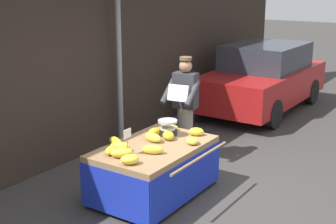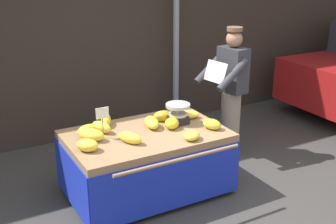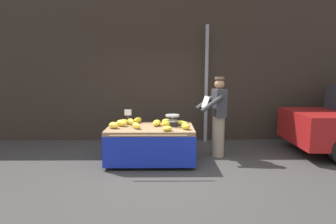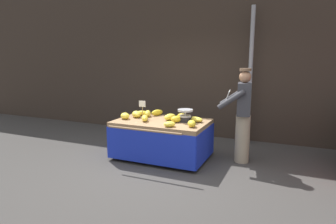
{
  "view_description": "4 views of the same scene",
  "coord_description": "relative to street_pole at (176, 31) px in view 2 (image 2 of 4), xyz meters",
  "views": [
    {
      "loc": [
        -5.22,
        -2.73,
        2.87
      ],
      "look_at": [
        -0.01,
        0.74,
        1.12
      ],
      "focal_mm": 50.03,
      "sensor_mm": 36.0,
      "label": 1
    },
    {
      "loc": [
        -2.28,
        -3.22,
        2.55
      ],
      "look_at": [
        -0.13,
        0.63,
        0.96
      ],
      "focal_mm": 46.67,
      "sensor_mm": 36.0,
      "label": 2
    },
    {
      "loc": [
        -0.05,
        -4.93,
        1.85
      ],
      "look_at": [
        0.0,
        0.73,
        1.03
      ],
      "focal_mm": 30.74,
      "sensor_mm": 36.0,
      "label": 3
    },
    {
      "loc": [
        1.91,
        -4.17,
        1.89
      ],
      "look_at": [
        -0.22,
        0.74,
        0.9
      ],
      "focal_mm": 31.4,
      "sensor_mm": 36.0,
      "label": 4
    }
  ],
  "objects": [
    {
      "name": "banana_bunch_11",
      "position": [
        -1.04,
        -1.71,
        -0.7
      ],
      "size": [
        0.25,
        0.26,
        0.12
      ],
      "primitive_type": "ellipsoid",
      "rotation": [
        0.0,
        0.0,
        2.48
      ],
      "color": "gold",
      "rests_on": "banana_cart"
    },
    {
      "name": "banana_bunch_5",
      "position": [
        -1.77,
        -1.43,
        -0.7
      ],
      "size": [
        0.21,
        0.3,
        0.13
      ],
      "primitive_type": "ellipsoid",
      "rotation": [
        0.0,
        0.0,
        0.39
      ],
      "color": "yellow",
      "rests_on": "banana_cart"
    },
    {
      "name": "banana_bunch_1",
      "position": [
        -1.94,
        -1.6,
        -0.69
      ],
      "size": [
        0.31,
        0.32,
        0.13
      ],
      "primitive_type": "ellipsoid",
      "rotation": [
        0.0,
        0.0,
        0.69
      ],
      "color": "yellow",
      "rests_on": "banana_cart"
    },
    {
      "name": "banana_bunch_8",
      "position": [
        -0.73,
        -1.52,
        -0.71
      ],
      "size": [
        0.34,
        0.27,
        0.09
      ],
      "primitive_type": "ellipsoid",
      "rotation": [
        0.0,
        0.0,
        1.19
      ],
      "color": "yellow",
      "rests_on": "banana_cart"
    },
    {
      "name": "banana_cart",
      "position": [
        -1.35,
        -1.68,
        -0.95
      ],
      "size": [
        1.74,
        1.3,
        0.73
      ],
      "color": "#93704C",
      "rests_on": "ground"
    },
    {
      "name": "banana_bunch_0",
      "position": [
        -2.06,
        -1.82,
        -0.7
      ],
      "size": [
        0.27,
        0.28,
        0.12
      ],
      "primitive_type": "ellipsoid",
      "rotation": [
        0.0,
        0.0,
        0.73
      ],
      "color": "yellow",
      "rests_on": "banana_cart"
    },
    {
      "name": "banana_bunch_3",
      "position": [
        -1.01,
        -2.08,
        -0.71
      ],
      "size": [
        0.26,
        0.26,
        0.09
      ],
      "primitive_type": "ellipsoid",
      "rotation": [
        0.0,
        0.0,
        2.38
      ],
      "color": "yellow",
      "rests_on": "banana_cart"
    },
    {
      "name": "banana_bunch_7",
      "position": [
        -0.66,
        -1.94,
        -0.7
      ],
      "size": [
        0.21,
        0.25,
        0.12
      ],
      "primitive_type": "ellipsoid",
      "rotation": [
        0.0,
        0.0,
        0.42
      ],
      "color": "yellow",
      "rests_on": "banana_cart"
    },
    {
      "name": "ground_plane",
      "position": [
        -0.99,
        -2.41,
        -1.49
      ],
      "size": [
        60.0,
        60.0,
        0.0
      ],
      "primitive_type": "plane",
      "color": "#383533"
    },
    {
      "name": "banana_bunch_6",
      "position": [
        -1.01,
        -1.46,
        -0.69
      ],
      "size": [
        0.26,
        0.2,
        0.13
      ],
      "primitive_type": "ellipsoid",
      "rotation": [
        0.0,
        0.0,
        1.22
      ],
      "color": "gold",
      "rests_on": "banana_cart"
    },
    {
      "name": "weighing_scale",
      "position": [
        -0.9,
        -1.6,
        -0.64
      ],
      "size": [
        0.28,
        0.28,
        0.23
      ],
      "color": "black",
      "rests_on": "banana_cart"
    },
    {
      "name": "price_sign",
      "position": [
        -1.8,
        -1.59,
        -0.51
      ],
      "size": [
        0.14,
        0.01,
        0.34
      ],
      "color": "#997A51",
      "rests_on": "banana_cart"
    },
    {
      "name": "vendor_person",
      "position": [
        0.08,
        -1.29,
        -0.61
      ],
      "size": [
        0.62,
        0.57,
        1.71
      ],
      "color": "gray",
      "rests_on": "ground"
    },
    {
      "name": "street_pole",
      "position": [
        0.0,
        0.0,
        0.0
      ],
      "size": [
        0.09,
        0.09,
        2.98
      ],
      "primitive_type": "cylinder",
      "color": "gray",
      "rests_on": "ground"
    },
    {
      "name": "banana_bunch_9",
      "position": [
        -1.64,
        -1.25,
        -0.7
      ],
      "size": [
        0.22,
        0.31,
        0.12
      ],
      "primitive_type": "ellipsoid",
      "rotation": [
        0.0,
        0.0,
        2.75
      ],
      "color": "gold",
      "rests_on": "banana_cart"
    },
    {
      "name": "banana_bunch_2",
      "position": [
        -1.92,
        -1.41,
        -0.71
      ],
      "size": [
        0.26,
        0.19,
        0.11
      ],
      "primitive_type": "ellipsoid",
      "rotation": [
        0.0,
        0.0,
        1.86
      ],
      "color": "yellow",
      "rests_on": "banana_cart"
    },
    {
      "name": "banana_bunch_10",
      "position": [
        -1.22,
        -1.57,
        -0.7
      ],
      "size": [
        0.21,
        0.32,
        0.12
      ],
      "primitive_type": "ellipsoid",
      "rotation": [
        0.0,
        0.0,
        2.91
      ],
      "color": "yellow",
      "rests_on": "banana_cart"
    },
    {
      "name": "banana_bunch_4",
      "position": [
        -1.61,
        -1.85,
        -0.7
      ],
      "size": [
        0.23,
        0.31,
        0.12
      ],
      "primitive_type": "ellipsoid",
      "rotation": [
        0.0,
        0.0,
        0.48
      ],
      "color": "yellow",
      "rests_on": "banana_cart"
    }
  ]
}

